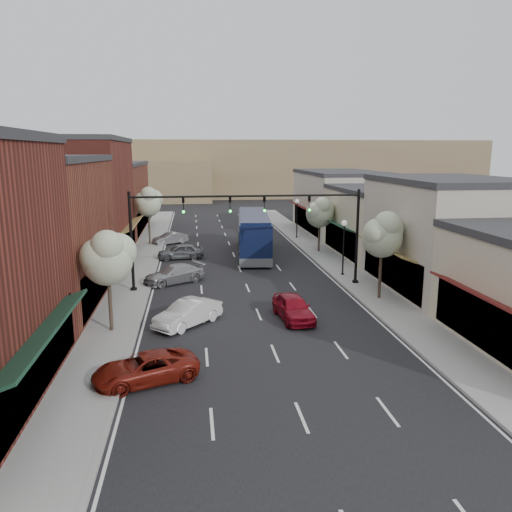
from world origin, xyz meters
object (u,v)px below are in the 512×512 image
object	(u,v)px
parked_car_e	(170,238)
parked_car_b	(188,313)
lamp_post_far	(297,212)
coach_bus	(254,234)
signal_mast_right	(325,223)
parked_car_d	(181,251)
tree_right_near	(383,234)
signal_mast_left	(166,226)
parked_car_c	(174,274)
red_hatchback	(293,307)
tree_left_far	(149,201)
tree_right_far	(320,212)
parked_car_a	(145,368)
tree_left_near	(108,256)
lamp_post_near	(344,239)

from	to	relation	value
parked_car_e	parked_car_b	bearing A→B (deg)	-28.90
parked_car_b	lamp_post_far	bearing A→B (deg)	109.85
coach_bus	parked_car_e	xyz separation A→B (m)	(-8.10, 6.58, -1.40)
signal_mast_right	parked_car_d	size ratio (longest dim) A/B	1.99
parked_car_b	parked_car_e	world-z (taller)	parked_car_b
tree_right_near	parked_car_d	distance (m)	20.17
tree_right_near	signal_mast_right	bearing A→B (deg)	123.91
signal_mast_left	parked_car_c	world-z (taller)	signal_mast_left
parked_car_b	parked_car_c	xyz separation A→B (m)	(-1.08, 9.51, -0.03)
red_hatchback	parked_car_b	size ratio (longest dim) A/B	0.99
tree_right_near	parked_car_d	size ratio (longest dim) A/B	1.44
signal_mast_left	tree_left_far	xyz separation A→B (m)	(-2.63, 17.95, -0.02)
lamp_post_far	parked_car_c	world-z (taller)	lamp_post_far
tree_right_far	coach_bus	xyz separation A→B (m)	(-6.45, -0.13, -1.97)
signal_mast_left	parked_car_c	xyz separation A→B (m)	(0.34, 2.11, -3.94)
tree_left_far	parked_car_c	xyz separation A→B (m)	(2.97, -15.84, -3.93)
signal_mast_right	tree_left_far	size ratio (longest dim) A/B	1.34
parked_car_b	parked_car_d	bearing A→B (deg)	135.93
parked_car_a	tree_left_near	bearing A→B (deg)	-179.45
lamp_post_far	parked_car_b	bearing A→B (deg)	-113.65
signal_mast_right	parked_car_e	size ratio (longest dim) A/B	2.20
signal_mast_right	tree_left_near	bearing A→B (deg)	-149.86
signal_mast_right	parked_car_b	xyz separation A→B (m)	(-9.82, -7.40, -3.91)
tree_left_far	parked_car_e	distance (m)	4.51
lamp_post_near	parked_car_c	distance (m)	13.29
lamp_post_near	parked_car_e	bearing A→B (deg)	131.37
parked_car_e	signal_mast_left	bearing A→B (deg)	-31.53
lamp_post_near	tree_right_far	bearing A→B (deg)	86.69
signal_mast_left	lamp_post_far	bearing A→B (deg)	56.14
tree_left_near	parked_car_b	world-z (taller)	tree_left_near
lamp_post_far	coach_bus	xyz separation A→B (m)	(-5.90, -8.18, -0.99)
tree_right_far	tree_left_far	bearing A→B (deg)	160.13
tree_right_near	parked_car_b	xyz separation A→B (m)	(-12.55, -3.35, -3.74)
tree_right_near	coach_bus	world-z (taller)	tree_right_near
tree_left_far	parked_car_d	xyz separation A→B (m)	(3.29, -7.31, -3.90)
signal_mast_right	coach_bus	xyz separation A→B (m)	(-3.72, 11.82, -2.60)
tree_right_far	coach_bus	distance (m)	6.74
signal_mast_left	lamp_post_near	xyz separation A→B (m)	(13.42, 2.50, -1.62)
tree_left_near	tree_left_far	size ratio (longest dim) A/B	0.93
signal_mast_left	parked_car_a	distance (m)	14.85
red_hatchback	parked_car_b	xyz separation A→B (m)	(-6.08, -0.26, -0.01)
signal_mast_left	parked_car_a	bearing A→B (deg)	-91.31
signal_mast_right	parked_car_e	bearing A→B (deg)	122.72
parked_car_d	red_hatchback	bearing A→B (deg)	12.71
tree_right_near	parked_car_c	world-z (taller)	tree_right_near
parked_car_a	parked_car_b	distance (m)	7.11
tree_left_near	parked_car_d	size ratio (longest dim) A/B	1.38
coach_bus	red_hatchback	world-z (taller)	coach_bus
signal_mast_left	parked_car_d	size ratio (longest dim) A/B	1.99
tree_left_near	lamp_post_far	size ratio (longest dim) A/B	1.28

